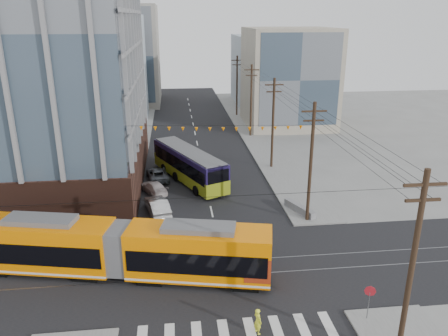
{
  "coord_description": "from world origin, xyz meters",
  "views": [
    {
      "loc": [
        -3.24,
        -24.05,
        17.77
      ],
      "look_at": [
        0.93,
        11.68,
        5.21
      ],
      "focal_mm": 35.0,
      "sensor_mm": 36.0,
      "label": 1
    }
  ],
  "objects": [
    {
      "name": "city_bus",
      "position": [
        -1.8,
        22.71,
        1.87
      ],
      "size": [
        8.09,
        13.16,
        3.73
      ],
      "primitive_type": null,
      "rotation": [
        0.0,
        0.0,
        0.43
      ],
      "color": "#1B123E",
      "rests_on": "ground"
    },
    {
      "name": "utility_pole_near",
      "position": [
        8.5,
        -6.0,
        5.5
      ],
      "size": [
        0.3,
        0.3,
        11.0
      ],
      "primitive_type": "cylinder",
      "color": "black",
      "rests_on": "ground"
    },
    {
      "name": "ground",
      "position": [
        0.0,
        0.0,
        0.0
      ],
      "size": [
        160.0,
        160.0,
        0.0
      ],
      "primitive_type": "plane",
      "color": "slate"
    },
    {
      "name": "pedestrian",
      "position": [
        1.18,
        -3.22,
        0.84
      ],
      "size": [
        0.62,
        0.72,
        1.68
      ],
      "primitive_type": "imported",
      "rotation": [
        0.0,
        0.0,
        2.0
      ],
      "color": "#F7FF32",
      "rests_on": "ground"
    },
    {
      "name": "parked_car_grey",
      "position": [
        -5.38,
        23.4,
        0.67
      ],
      "size": [
        2.93,
        5.11,
        1.34
      ],
      "primitive_type": "imported",
      "rotation": [
        0.0,
        0.0,
        3.29
      ],
      "color": "#4A5158",
      "rests_on": "ground"
    },
    {
      "name": "bg_bldg_nw_far",
      "position": [
        -14.0,
        72.0,
        10.0
      ],
      "size": [
        16.0,
        18.0,
        20.0
      ],
      "primitive_type": "cube",
      "color": "gray",
      "rests_on": "ground"
    },
    {
      "name": "jersey_barrier",
      "position": [
        8.3,
        12.71,
        0.4
      ],
      "size": [
        2.41,
        4.08,
        0.81
      ],
      "primitive_type": "cube",
      "rotation": [
        0.0,
        0.0,
        0.4
      ],
      "color": "slate",
      "rests_on": "ground"
    },
    {
      "name": "bg_bldg_ne_far",
      "position": [
        18.0,
        68.0,
        7.0
      ],
      "size": [
        16.0,
        16.0,
        14.0
      ],
      "primitive_type": "cube",
      "color": "#8C99A5",
      "rests_on": "ground"
    },
    {
      "name": "streetcar",
      "position": [
        -7.41,
        4.02,
        2.06
      ],
      "size": [
        21.55,
        7.61,
        4.13
      ],
      "primitive_type": null,
      "rotation": [
        0.0,
        0.0,
        -0.22
      ],
      "color": "orange",
      "rests_on": "ground"
    },
    {
      "name": "bg_bldg_nw_near",
      "position": [
        -17.0,
        52.0,
        9.0
      ],
      "size": [
        18.0,
        16.0,
        18.0
      ],
      "primitive_type": "cube",
      "color": "#8C99A5",
      "rests_on": "ground"
    },
    {
      "name": "stop_sign",
      "position": [
        8.1,
        -2.88,
        1.15
      ],
      "size": [
        0.89,
        0.89,
        2.3
      ],
      "primitive_type": null,
      "rotation": [
        0.0,
        0.0,
        -0.33
      ],
      "color": "maroon",
      "rests_on": "ground"
    },
    {
      "name": "parked_car_silver",
      "position": [
        -5.12,
        14.09,
        0.81
      ],
      "size": [
        2.81,
        5.17,
        1.62
      ],
      "primitive_type": "imported",
      "rotation": [
        0.0,
        0.0,
        3.38
      ],
      "color": "#BABABA",
      "rests_on": "ground"
    },
    {
      "name": "utility_pole_far",
      "position": [
        8.5,
        56.0,
        5.5
      ],
      "size": [
        0.3,
        0.3,
        11.0
      ],
      "primitive_type": "cylinder",
      "color": "black",
      "rests_on": "ground"
    },
    {
      "name": "bg_bldg_ne_near",
      "position": [
        16.0,
        48.0,
        8.0
      ],
      "size": [
        14.0,
        14.0,
        16.0
      ],
      "primitive_type": "cube",
      "color": "gray",
      "rests_on": "ground"
    },
    {
      "name": "parked_car_white",
      "position": [
        -5.64,
        19.36,
        0.63
      ],
      "size": [
        3.4,
        4.69,
        1.26
      ],
      "primitive_type": "imported",
      "rotation": [
        0.0,
        0.0,
        3.57
      ],
      "color": "#B8ACAB",
      "rests_on": "ground"
    }
  ]
}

